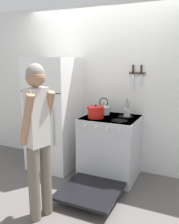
% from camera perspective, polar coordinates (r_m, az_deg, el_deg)
% --- Properties ---
extents(ground_plane, '(14.00, 14.00, 0.00)m').
position_cam_1_polar(ground_plane, '(4.30, 2.43, -11.73)').
color(ground_plane, '#5B5654').
extents(wall_back, '(10.00, 0.06, 2.55)m').
position_cam_1_polar(wall_back, '(3.99, 2.76, 5.42)').
color(wall_back, silver).
rests_on(wall_back, ground_plane).
extents(refrigerator, '(0.71, 0.74, 1.76)m').
position_cam_1_polar(refrigerator, '(4.01, -8.05, -0.37)').
color(refrigerator, white).
rests_on(refrigerator, ground_plane).
extents(stove_range, '(0.79, 1.42, 0.92)m').
position_cam_1_polar(stove_range, '(3.70, 4.55, -8.24)').
color(stove_range, silver).
rests_on(stove_range, ground_plane).
extents(dutch_oven_pot, '(0.28, 0.24, 0.19)m').
position_cam_1_polar(dutch_oven_pot, '(3.52, 1.43, -0.01)').
color(dutch_oven_pot, red).
rests_on(dutch_oven_pot, stove_range).
extents(tea_kettle, '(0.23, 0.18, 0.25)m').
position_cam_1_polar(tea_kettle, '(3.77, 3.27, 0.66)').
color(tea_kettle, silver).
rests_on(tea_kettle, stove_range).
extents(utensil_jar, '(0.10, 0.10, 0.27)m').
position_cam_1_polar(utensil_jar, '(3.66, 8.60, 0.00)').
color(utensil_jar, silver).
rests_on(utensil_jar, stove_range).
extents(person, '(0.33, 0.40, 1.70)m').
position_cam_1_polar(person, '(2.68, -11.69, -4.91)').
color(person, '#6B6051').
rests_on(person, ground_plane).
extents(wall_knife_strip, '(0.24, 0.03, 0.35)m').
position_cam_1_polar(wall_knife_strip, '(3.74, 10.80, 8.76)').
color(wall_knife_strip, brown).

